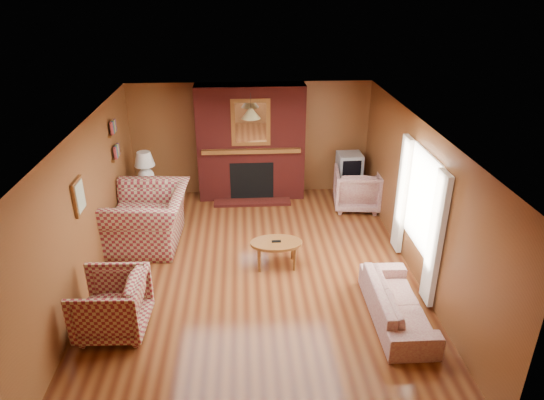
{
  "coord_description": "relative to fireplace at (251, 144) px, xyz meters",
  "views": [
    {
      "loc": [
        -0.16,
        -6.59,
        4.35
      ],
      "look_at": [
        0.29,
        0.6,
        1.0
      ],
      "focal_mm": 32.0,
      "sensor_mm": 36.0,
      "label": 1
    }
  ],
  "objects": [
    {
      "name": "plaid_loveseat",
      "position": [
        -1.85,
        -1.91,
        -0.69
      ],
      "size": [
        1.39,
        1.57,
        0.99
      ],
      "primitive_type": "imported",
      "rotation": [
        0.0,
        0.0,
        -1.62
      ],
      "color": "maroon",
      "rests_on": "floor"
    },
    {
      "name": "fireplace",
      "position": [
        0.0,
        0.0,
        0.0
      ],
      "size": [
        2.2,
        0.82,
        2.4
      ],
      "color": "#591713",
      "rests_on": "floor"
    },
    {
      "name": "wall_back",
      "position": [
        0.0,
        0.27,
        0.02
      ],
      "size": [
        6.5,
        0.0,
        6.5
      ],
      "primitive_type": "plane",
      "rotation": [
        1.57,
        0.0,
        0.0
      ],
      "color": "brown",
      "rests_on": "floor"
    },
    {
      "name": "ceiling",
      "position": [
        0.0,
        -2.98,
        1.22
      ],
      "size": [
        6.5,
        6.5,
        0.0
      ],
      "primitive_type": "plane",
      "rotation": [
        3.14,
        0.0,
        0.0
      ],
      "color": "silver",
      "rests_on": "wall_back"
    },
    {
      "name": "floral_armchair",
      "position": [
        2.12,
        -0.69,
        -0.77
      ],
      "size": [
        0.99,
        1.01,
        0.83
      ],
      "primitive_type": "imported",
      "rotation": [
        0.0,
        0.0,
        3.02
      ],
      "color": "#BBAD91",
      "rests_on": "floor"
    },
    {
      "name": "botanical_print",
      "position": [
        -2.47,
        -3.28,
        0.37
      ],
      "size": [
        0.05,
        0.4,
        0.5
      ],
      "color": "brown",
      "rests_on": "wall_left"
    },
    {
      "name": "side_table",
      "position": [
        -2.1,
        -0.53,
        -0.89
      ],
      "size": [
        0.46,
        0.46,
        0.58
      ],
      "primitive_type": "cube",
      "rotation": [
        0.0,
        0.0,
        -0.07
      ],
      "color": "brown",
      "rests_on": "floor"
    },
    {
      "name": "table_lamp",
      "position": [
        -2.1,
        -0.53,
        -0.24
      ],
      "size": [
        0.4,
        0.4,
        0.66
      ],
      "color": "white",
      "rests_on": "side_table"
    },
    {
      "name": "pendant_light",
      "position": [
        0.0,
        -0.68,
        0.82
      ],
      "size": [
        0.36,
        0.36,
        0.48
      ],
      "color": "black",
      "rests_on": "ceiling"
    },
    {
      "name": "plaid_armchair",
      "position": [
        -1.95,
        -4.26,
        -0.77
      ],
      "size": [
        0.94,
        0.92,
        0.83
      ],
      "primitive_type": "imported",
      "rotation": [
        0.0,
        0.0,
        -1.61
      ],
      "color": "maroon",
      "rests_on": "floor"
    },
    {
      "name": "window_right",
      "position": [
        2.45,
        -3.18,
        -0.06
      ],
      "size": [
        0.1,
        1.85,
        2.0
      ],
      "color": "beige",
      "rests_on": "wall_right"
    },
    {
      "name": "crt_tv",
      "position": [
        2.05,
        -0.19,
        -0.42
      ],
      "size": [
        0.51,
        0.51,
        0.46
      ],
      "color": "#9C9EA3",
      "rests_on": "tv_stand"
    },
    {
      "name": "bookshelf",
      "position": [
        -2.44,
        -1.08,
        0.48
      ],
      "size": [
        0.09,
        0.55,
        0.71
      ],
      "color": "brown",
      "rests_on": "wall_left"
    },
    {
      "name": "floral_sofa",
      "position": [
        1.9,
        -4.26,
        -0.93
      ],
      "size": [
        0.7,
        1.76,
        0.51
      ],
      "primitive_type": "imported",
      "rotation": [
        0.0,
        0.0,
        1.56
      ],
      "color": "#BBAD91",
      "rests_on": "floor"
    },
    {
      "name": "floor",
      "position": [
        0.0,
        -2.98,
        -1.18
      ],
      "size": [
        6.5,
        6.5,
        0.0
      ],
      "primitive_type": "plane",
      "color": "#4F2311",
      "rests_on": "ground"
    },
    {
      "name": "coffee_table",
      "position": [
        0.33,
        -2.79,
        -0.8
      ],
      "size": [
        0.84,
        0.52,
        0.46
      ],
      "color": "brown",
      "rests_on": "floor"
    },
    {
      "name": "wall_front",
      "position": [
        0.0,
        -6.23,
        0.02
      ],
      "size": [
        6.5,
        0.0,
        6.5
      ],
      "primitive_type": "plane",
      "rotation": [
        -1.57,
        0.0,
        0.0
      ],
      "color": "brown",
      "rests_on": "floor"
    },
    {
      "name": "wall_right",
      "position": [
        2.5,
        -2.98,
        0.02
      ],
      "size": [
        0.0,
        6.5,
        6.5
      ],
      "primitive_type": "plane",
      "rotation": [
        1.57,
        0.0,
        -1.57
      ],
      "color": "brown",
      "rests_on": "floor"
    },
    {
      "name": "tv_stand",
      "position": [
        2.05,
        -0.18,
        -0.92
      ],
      "size": [
        0.49,
        0.45,
        0.53
      ],
      "primitive_type": "cube",
      "rotation": [
        0.0,
        0.0,
        -0.02
      ],
      "color": "black",
      "rests_on": "floor"
    },
    {
      "name": "wall_left",
      "position": [
        -2.5,
        -2.98,
        0.02
      ],
      "size": [
        0.0,
        6.5,
        6.5
      ],
      "primitive_type": "plane",
      "rotation": [
        1.57,
        0.0,
        1.57
      ],
      "color": "brown",
      "rests_on": "floor"
    }
  ]
}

